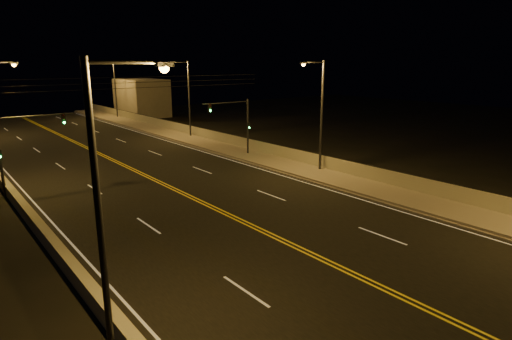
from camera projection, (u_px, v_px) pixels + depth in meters
road at (212, 207)px, 26.98m from camera, size 18.00×120.00×0.02m
sidewalk at (328, 177)px, 33.46m from camera, size 3.60×120.00×0.30m
curb at (311, 182)px, 32.35m from camera, size 0.14×120.00×0.15m
parapet_wall at (342, 166)px, 34.29m from camera, size 0.30×120.00×1.00m
jersey_barrier at (48, 239)px, 21.13m from camera, size 0.45×120.00×0.77m
distant_building_right at (142, 98)px, 72.13m from camera, size 6.00×10.00×6.12m
parapet_rail at (343, 159)px, 34.16m from camera, size 0.06×120.00×0.06m
lane_markings at (212, 207)px, 26.92m from camera, size 17.32×116.00×0.00m
streetlight_1 at (319, 109)px, 34.04m from camera, size 2.55×0.28×9.04m
streetlight_2 at (187, 94)px, 50.12m from camera, size 2.55×0.28×9.04m
streetlight_3 at (113, 86)px, 67.93m from camera, size 2.55×0.28×9.04m
streetlight_4 at (108, 198)px, 11.83m from camera, size 2.55×0.28×9.04m
traffic_signal_right at (239, 121)px, 40.14m from camera, size 5.11×0.31×5.51m
traffic_signal_left at (16, 144)px, 28.88m from camera, size 5.11×0.31×5.51m
overhead_wires at (141, 82)px, 32.38m from camera, size 22.00×0.03×0.83m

